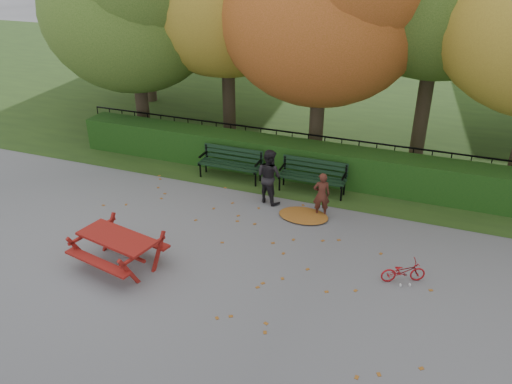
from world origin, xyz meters
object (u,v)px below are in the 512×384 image
(bench_left, at_px, (231,161))
(bicycle, at_px, (403,271))
(child, at_px, (321,195))
(bench_right, at_px, (313,174))
(picnic_table, at_px, (117,243))
(adult, at_px, (269,176))

(bench_left, distance_m, bicycle, 6.08)
(child, relative_size, bicycle, 1.28)
(bench_right, height_order, bicycle, bench_right)
(bench_left, xyz_separation_m, bicycle, (5.15, -3.22, -0.28))
(bench_right, xyz_separation_m, child, (0.54, -1.21, 0.06))
(bench_right, distance_m, bicycle, 4.24)
(bench_left, relative_size, picnic_table, 0.94)
(bench_right, bearing_deg, child, -66.10)
(child, height_order, adult, adult)
(bench_right, xyz_separation_m, bicycle, (2.75, -3.22, -0.28))
(bench_left, bearing_deg, child, -22.41)
(adult, distance_m, bicycle, 4.32)
(picnic_table, xyz_separation_m, bicycle, (5.61, 1.58, -0.32))
(picnic_table, relative_size, child, 1.66)
(picnic_table, relative_size, adult, 1.32)
(bench_right, bearing_deg, picnic_table, -120.80)
(bench_left, height_order, bench_right, same)
(bench_left, height_order, child, child)
(picnic_table, xyz_separation_m, adult, (1.95, 3.83, 0.17))
(picnic_table, bearing_deg, bench_right, 70.48)
(bench_left, bearing_deg, bench_right, 0.00)
(picnic_table, height_order, bicycle, picnic_table)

